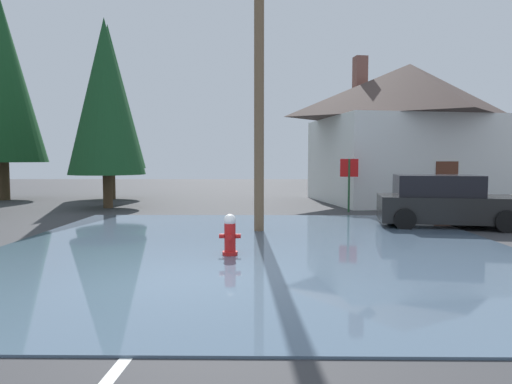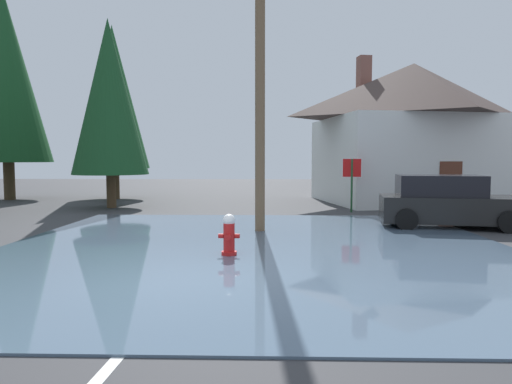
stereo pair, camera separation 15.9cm
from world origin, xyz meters
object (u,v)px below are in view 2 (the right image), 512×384
at_px(fire_hydrant, 229,236).
at_px(stop_sign_far, 352,174).
at_px(pine_tree_far_center, 5,76).
at_px(pine_tree_tall_left, 113,98).
at_px(parked_car, 447,202).
at_px(house, 412,131).
at_px(pine_tree_short_left, 109,97).
at_px(utility_pole, 260,61).

bearing_deg(fire_hydrant, stop_sign_far, 63.40).
relative_size(fire_hydrant, pine_tree_far_center, 0.09).
distance_m(stop_sign_far, pine_tree_far_center, 18.13).
xyz_separation_m(fire_hydrant, pine_tree_tall_left, (-7.22, 13.99, 4.84)).
bearing_deg(parked_car, stop_sign_far, 119.77).
relative_size(pine_tree_tall_left, pine_tree_far_center, 0.83).
bearing_deg(fire_hydrant, pine_tree_tall_left, 117.29).
distance_m(fire_hydrant, house, 15.29).
xyz_separation_m(pine_tree_short_left, pine_tree_far_center, (-6.64, 3.77, 1.62)).
bearing_deg(pine_tree_tall_left, parked_car, -35.33).
relative_size(utility_pole, pine_tree_tall_left, 1.04).
bearing_deg(pine_tree_tall_left, house, -4.66).
distance_m(pine_tree_short_left, pine_tree_far_center, 7.80).
bearing_deg(pine_tree_far_center, fire_hydrant, -46.98).
xyz_separation_m(house, pine_tree_tall_left, (-15.08, 1.23, 1.81)).
xyz_separation_m(utility_pole, pine_tree_short_left, (-6.52, 6.36, -0.13)).
height_order(house, pine_tree_tall_left, pine_tree_tall_left).
bearing_deg(utility_pole, pine_tree_tall_left, 126.26).
height_order(pine_tree_tall_left, pine_tree_short_left, pine_tree_tall_left).
distance_m(fire_hydrant, pine_tree_far_center, 19.32).
relative_size(parked_car, pine_tree_tall_left, 0.48).
relative_size(house, pine_tree_short_left, 1.25).
distance_m(utility_pole, house, 11.98).
bearing_deg(stop_sign_far, pine_tree_far_center, 162.64).
bearing_deg(house, fire_hydrant, -121.63).
bearing_deg(stop_sign_far, pine_tree_tall_left, 153.12).
bearing_deg(pine_tree_tall_left, pine_tree_short_left, -73.22).
height_order(stop_sign_far, pine_tree_short_left, pine_tree_short_left).
relative_size(fire_hydrant, stop_sign_far, 0.43).
relative_size(house, parked_car, 2.32).
bearing_deg(house, pine_tree_far_center, 178.05).
relative_size(fire_hydrant, pine_tree_tall_left, 0.10).
height_order(pine_tree_tall_left, pine_tree_far_center, pine_tree_far_center).
bearing_deg(stop_sign_far, house, 50.44).
xyz_separation_m(pine_tree_tall_left, pine_tree_far_center, (-5.34, -0.53, 1.05)).
relative_size(fire_hydrant, house, 0.09).
relative_size(utility_pole, stop_sign_far, 4.39).
height_order(stop_sign_far, pine_tree_tall_left, pine_tree_tall_left).
relative_size(house, pine_tree_far_center, 0.93).
bearing_deg(stop_sign_far, pine_tree_short_left, 171.80).
height_order(fire_hydrant, parked_car, parked_car).
height_order(utility_pole, pine_tree_short_left, utility_pole).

